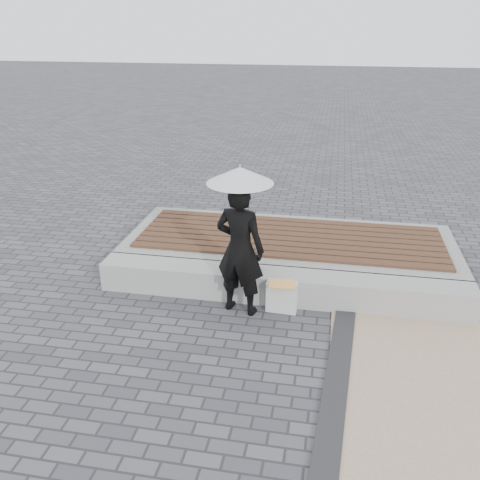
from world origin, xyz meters
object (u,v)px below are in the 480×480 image
(canvas_tote, at_px, (282,297))
(parasol, at_px, (240,175))
(seating_ledge, at_px, (281,286))
(woman, at_px, (240,249))
(handbag, at_px, (246,261))

(canvas_tote, bearing_deg, parasol, -168.75)
(seating_ledge, xyz_separation_m, canvas_tote, (0.05, -0.30, 0.01))
(woman, height_order, handbag, woman)
(seating_ledge, height_order, parasol, parasol)
(handbag, bearing_deg, seating_ledge, -6.22)
(seating_ledge, xyz_separation_m, parasol, (-0.49, -0.38, 1.63))
(seating_ledge, distance_m, handbag, 0.59)
(handbag, bearing_deg, parasol, -91.67)
(parasol, distance_m, handbag, 1.38)
(canvas_tote, bearing_deg, handbag, 150.83)
(parasol, distance_m, canvas_tote, 1.71)
(parasol, xyz_separation_m, handbag, (-0.00, 0.42, -1.31))
(woman, bearing_deg, canvas_tote, -157.82)
(seating_ledge, relative_size, canvas_tote, 11.99)
(woman, bearing_deg, handbag, -76.09)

